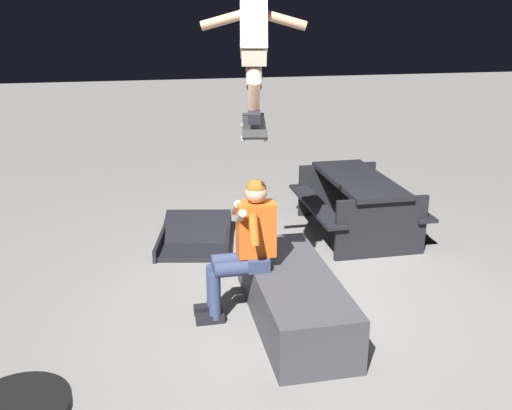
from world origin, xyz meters
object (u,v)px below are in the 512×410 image
Objects in this scene: skater_airborne at (254,43)px; ledge_box_main at (293,297)px; picnic_table_back at (357,196)px; person_sitting_on_ledge at (245,242)px; kicker_ramp at (195,239)px; skateboard at (254,126)px.

ledge_box_main is at bearing -136.75° from skater_airborne.
picnic_table_back reaches higher than ledge_box_main.
picnic_table_back is (1.73, -1.80, -0.23)m from person_sitting_on_ledge.
kicker_ramp is (1.73, 0.38, -2.41)m from skater_airborne.
ledge_box_main is 1.41× the size of person_sitting_on_ledge.
skater_airborne reaches higher than kicker_ramp.
person_sitting_on_ledge is 0.99× the size of kicker_ramp.
ledge_box_main is 2.16m from kicker_ramp.
skateboard is at bearing -168.39° from kicker_ramp.
person_sitting_on_ledge is at bearing 62.61° from ledge_box_main.
skateboard reaches higher than picnic_table_back.
skater_airborne is 3.06m from picnic_table_back.
person_sitting_on_ledge is (0.21, 0.41, 0.49)m from ledge_box_main.
skateboard is at bearing -63.55° from person_sitting_on_ledge.
skateboard reaches higher than kicker_ramp.
skater_airborne is (0.10, -0.11, 1.73)m from person_sitting_on_ledge.
picnic_table_back reaches higher than kicker_ramp.
ledge_box_main is at bearing 144.35° from picnic_table_back.
picnic_table_back is at bearing -92.87° from kicker_ramp.
ledge_box_main is 2.40m from picnic_table_back.
person_sitting_on_ledge is 1.74m from skater_airborne.
person_sitting_on_ledge is at bearing 133.67° from skater_airborne.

